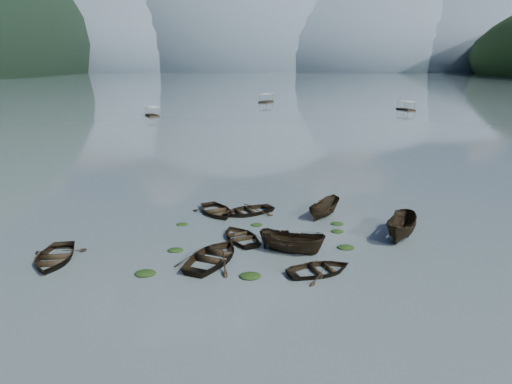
{
  "coord_description": "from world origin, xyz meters",
  "views": [
    {
      "loc": [
        0.96,
        -21.98,
        11.53
      ],
      "look_at": [
        0.0,
        12.0,
        2.0
      ],
      "focal_mm": 32.0,
      "sensor_mm": 36.0,
      "label": 1
    }
  ],
  "objects_px": {
    "rowboat_3": "(241,239)",
    "pontoon_left": "(152,116)",
    "rowboat_0": "(54,261)",
    "pontoon_centre": "(266,102)"
  },
  "relations": [
    {
      "from": "rowboat_0",
      "to": "pontoon_centre",
      "type": "xyz_separation_m",
      "value": [
        12.01,
        120.92,
        0.0
      ]
    },
    {
      "from": "rowboat_0",
      "to": "pontoon_centre",
      "type": "height_order",
      "value": "pontoon_centre"
    },
    {
      "from": "rowboat_3",
      "to": "pontoon_centre",
      "type": "xyz_separation_m",
      "value": [
        0.88,
        117.01,
        0.0
      ]
    },
    {
      "from": "rowboat_0",
      "to": "pontoon_centre",
      "type": "relative_size",
      "value": 0.7
    },
    {
      "from": "rowboat_0",
      "to": "pontoon_centre",
      "type": "distance_m",
      "value": 121.51
    },
    {
      "from": "rowboat_3",
      "to": "rowboat_0",
      "type": "bearing_deg",
      "value": -8.17
    },
    {
      "from": "rowboat_3",
      "to": "pontoon_left",
      "type": "height_order",
      "value": "pontoon_left"
    },
    {
      "from": "pontoon_left",
      "to": "pontoon_centre",
      "type": "distance_m",
      "value": 48.04
    },
    {
      "from": "rowboat_3",
      "to": "pontoon_left",
      "type": "relative_size",
      "value": 0.74
    },
    {
      "from": "pontoon_left",
      "to": "pontoon_centre",
      "type": "xyz_separation_m",
      "value": [
        26.08,
        40.34,
        0.0
      ]
    }
  ]
}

